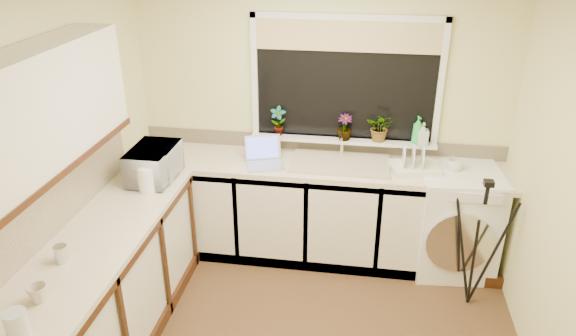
{
  "coord_description": "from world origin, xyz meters",
  "views": [
    {
      "loc": [
        0.39,
        -2.88,
        2.79
      ],
      "look_at": [
        -0.14,
        0.55,
        1.15
      ],
      "focal_mm": 33.13,
      "sensor_mm": 36.0,
      "label": 1
    }
  ],
  "objects_px": {
    "plant_a": "(278,121)",
    "steel_jar": "(61,254)",
    "cup_left": "(38,294)",
    "microwave": "(154,164)",
    "plant_d": "(381,127)",
    "tripod": "(478,245)",
    "cup_back": "(455,165)",
    "laptop": "(264,157)",
    "plant_c": "(345,127)",
    "glass_jug": "(17,326)",
    "kettle": "(148,179)",
    "soap_bottle_clear": "(423,134)",
    "dish_rack": "(414,168)",
    "washing_machine": "(455,220)",
    "soap_bottle_green": "(418,130)"
  },
  "relations": [
    {
      "from": "kettle",
      "to": "soap_bottle_green",
      "type": "bearing_deg",
      "value": 23.95
    },
    {
      "from": "laptop",
      "to": "plant_d",
      "type": "xyz_separation_m",
      "value": [
        0.96,
        0.29,
        0.22
      ]
    },
    {
      "from": "cup_left",
      "to": "tripod",
      "type": "bearing_deg",
      "value": 30.12
    },
    {
      "from": "glass_jug",
      "to": "steel_jar",
      "type": "bearing_deg",
      "value": 102.43
    },
    {
      "from": "kettle",
      "to": "plant_a",
      "type": "relative_size",
      "value": 0.72
    },
    {
      "from": "glass_jug",
      "to": "cup_back",
      "type": "distance_m",
      "value": 3.31
    },
    {
      "from": "dish_rack",
      "to": "laptop",
      "type": "bearing_deg",
      "value": 168.59
    },
    {
      "from": "glass_jug",
      "to": "steel_jar",
      "type": "height_order",
      "value": "glass_jug"
    },
    {
      "from": "tripod",
      "to": "microwave",
      "type": "height_order",
      "value": "microwave"
    },
    {
      "from": "dish_rack",
      "to": "steel_jar",
      "type": "bearing_deg",
      "value": -156.23
    },
    {
      "from": "plant_a",
      "to": "plant_d",
      "type": "relative_size",
      "value": 1.06
    },
    {
      "from": "plant_a",
      "to": "plant_d",
      "type": "height_order",
      "value": "plant_a"
    },
    {
      "from": "dish_rack",
      "to": "soap_bottle_green",
      "type": "relative_size",
      "value": 1.58
    },
    {
      "from": "washing_machine",
      "to": "cup_left",
      "type": "bearing_deg",
      "value": -145.86
    },
    {
      "from": "cup_left",
      "to": "plant_c",
      "type": "bearing_deg",
      "value": 55.65
    },
    {
      "from": "dish_rack",
      "to": "cup_back",
      "type": "bearing_deg",
      "value": -2.27
    },
    {
      "from": "washing_machine",
      "to": "soap_bottle_clear",
      "type": "xyz_separation_m",
      "value": [
        -0.32,
        0.2,
        0.69
      ]
    },
    {
      "from": "cup_back",
      "to": "microwave",
      "type": "bearing_deg",
      "value": -167.81
    },
    {
      "from": "cup_back",
      "to": "laptop",
      "type": "bearing_deg",
      "value": -176.71
    },
    {
      "from": "plant_a",
      "to": "steel_jar",
      "type": "bearing_deg",
      "value": -118.29
    },
    {
      "from": "washing_machine",
      "to": "kettle",
      "type": "relative_size",
      "value": 4.84
    },
    {
      "from": "laptop",
      "to": "steel_jar",
      "type": "distance_m",
      "value": 1.84
    },
    {
      "from": "kettle",
      "to": "soap_bottle_clear",
      "type": "distance_m",
      "value": 2.27
    },
    {
      "from": "cup_back",
      "to": "dish_rack",
      "type": "bearing_deg",
      "value": -169.49
    },
    {
      "from": "dish_rack",
      "to": "plant_c",
      "type": "distance_m",
      "value": 0.68
    },
    {
      "from": "kettle",
      "to": "glass_jug",
      "type": "xyz_separation_m",
      "value": [
        -0.02,
        -1.6,
        -0.01
      ]
    },
    {
      "from": "washing_machine",
      "to": "dish_rack",
      "type": "relative_size",
      "value": 2.44
    },
    {
      "from": "washing_machine",
      "to": "soap_bottle_green",
      "type": "distance_m",
      "value": 0.83
    },
    {
      "from": "soap_bottle_clear",
      "to": "cup_left",
      "type": "relative_size",
      "value": 1.77
    },
    {
      "from": "washing_machine",
      "to": "soap_bottle_clear",
      "type": "distance_m",
      "value": 0.79
    },
    {
      "from": "steel_jar",
      "to": "plant_d",
      "type": "height_order",
      "value": "plant_d"
    },
    {
      "from": "plant_c",
      "to": "cup_back",
      "type": "distance_m",
      "value": 0.96
    },
    {
      "from": "kettle",
      "to": "soap_bottle_clear",
      "type": "relative_size",
      "value": 0.98
    },
    {
      "from": "microwave",
      "to": "washing_machine",
      "type": "bearing_deg",
      "value": -78.64
    },
    {
      "from": "washing_machine",
      "to": "dish_rack",
      "type": "bearing_deg",
      "value": 179.19
    },
    {
      "from": "plant_a",
      "to": "cup_back",
      "type": "xyz_separation_m",
      "value": [
        1.5,
        -0.19,
        -0.23
      ]
    },
    {
      "from": "dish_rack",
      "to": "plant_d",
      "type": "bearing_deg",
      "value": 125.47
    },
    {
      "from": "cup_left",
      "to": "microwave",
      "type": "bearing_deg",
      "value": 87.74
    },
    {
      "from": "plant_d",
      "to": "microwave",
      "type": "bearing_deg",
      "value": -157.98
    },
    {
      "from": "cup_back",
      "to": "plant_d",
      "type": "bearing_deg",
      "value": 162.14
    },
    {
      "from": "plant_c",
      "to": "cup_back",
      "type": "bearing_deg",
      "value": -10.99
    },
    {
      "from": "tripod",
      "to": "plant_d",
      "type": "bearing_deg",
      "value": 124.63
    },
    {
      "from": "tripod",
      "to": "dish_rack",
      "type": "bearing_deg",
      "value": 123.6
    },
    {
      "from": "washing_machine",
      "to": "glass_jug",
      "type": "relative_size",
      "value": 5.59
    },
    {
      "from": "steel_jar",
      "to": "cup_back",
      "type": "distance_m",
      "value": 3.02
    },
    {
      "from": "plant_c",
      "to": "cup_left",
      "type": "xyz_separation_m",
      "value": [
        -1.52,
        -2.22,
        -0.21
      ]
    },
    {
      "from": "plant_c",
      "to": "glass_jug",
      "type": "bearing_deg",
      "value": -120.12
    },
    {
      "from": "washing_machine",
      "to": "glass_jug",
      "type": "distance_m",
      "value": 3.37
    },
    {
      "from": "dish_rack",
      "to": "soap_bottle_clear",
      "type": "xyz_separation_m",
      "value": [
        0.06,
        0.23,
        0.22
      ]
    },
    {
      "from": "tripod",
      "to": "microwave",
      "type": "xyz_separation_m",
      "value": [
        -2.53,
        0.02,
        0.49
      ]
    }
  ]
}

